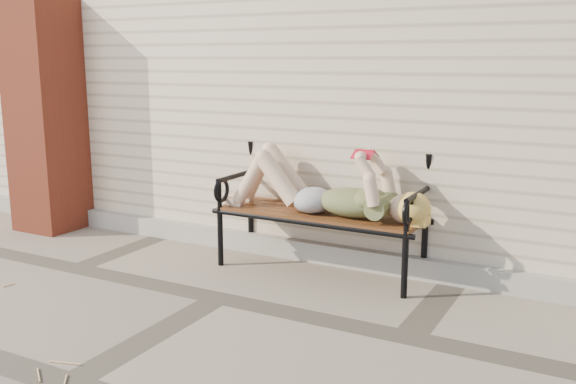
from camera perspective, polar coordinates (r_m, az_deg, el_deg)
The scene contains 6 objects.
ground at distance 4.17m, azimuth -6.17°, elevation -9.35°, with size 80.00×80.00×0.00m, color gray.
house_wall at distance 6.58m, azimuth 8.71°, elevation 11.68°, with size 8.00×4.00×3.00m, color beige.
foundation_strip at distance 4.93m, azimuth 0.19°, elevation -4.99°, with size 8.00×0.10×0.15m, color gray.
brick_pillar at distance 6.02m, azimuth -20.72°, elevation 6.29°, with size 0.50×0.50×2.00m, color maroon.
garden_bench at distance 4.58m, azimuth 3.36°, elevation 0.17°, with size 1.59×0.63×1.03m.
reading_woman at distance 4.45m, azimuth 2.84°, elevation 0.30°, with size 1.50×0.34×0.47m.
Camera 1 is at (2.21, -3.19, 1.50)m, focal length 40.00 mm.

